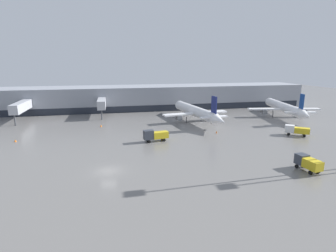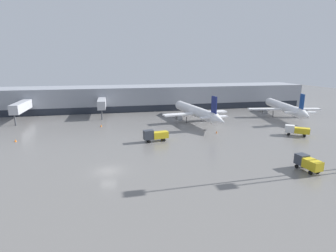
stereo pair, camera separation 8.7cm
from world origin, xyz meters
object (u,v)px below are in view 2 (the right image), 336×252
object	(u,v)px
parked_jet_2	(284,107)
service_truck_0	(297,130)
parked_jet_1	(196,112)
traffic_cone_3	(217,132)
service_truck_2	(308,163)
traffic_cone_1	(101,126)
traffic_cone_0	(15,140)
service_truck_1	(155,135)

from	to	relation	value
parked_jet_2	service_truck_0	bearing A→B (deg)	163.18
parked_jet_1	traffic_cone_3	bearing A→B (deg)	176.38
service_truck_2	traffic_cone_1	bearing A→B (deg)	34.34
traffic_cone_0	traffic_cone_3	distance (m)	49.32
service_truck_1	service_truck_0	bearing A→B (deg)	167.25
service_truck_2	traffic_cone_0	size ratio (longest dim) A/B	8.46
parked_jet_2	service_truck_0	xyz separation A→B (m)	(-11.57, -21.48, -1.82)
service_truck_0	traffic_cone_1	bearing A→B (deg)	13.71
service_truck_1	traffic_cone_1	size ratio (longest dim) A/B	9.98
parked_jet_2	parked_jet_1	bearing A→B (deg)	102.66
service_truck_1	traffic_cone_3	xyz separation A→B (m)	(17.07, 3.99, -1.24)
parked_jet_1	service_truck_2	xyz separation A→B (m)	(6.79, -40.91, -1.72)
service_truck_1	traffic_cone_0	bearing A→B (deg)	-20.75
traffic_cone_0	parked_jet_2	bearing A→B (deg)	8.82
service_truck_1	traffic_cone_1	bearing A→B (deg)	-63.07
parked_jet_1	service_truck_2	world-z (taller)	parked_jet_1
traffic_cone_3	service_truck_1	bearing A→B (deg)	-166.83
parked_jet_2	service_truck_1	xyz separation A→B (m)	(-47.58, -19.09, -1.71)
parked_jet_2	service_truck_2	world-z (taller)	parked_jet_2
service_truck_2	traffic_cone_0	bearing A→B (deg)	54.88
service_truck_2	traffic_cone_1	distance (m)	53.94
parked_jet_2	traffic_cone_0	bearing A→B (deg)	110.31
service_truck_2	traffic_cone_0	xyz separation A→B (m)	(-54.91, 29.18, -1.21)
service_truck_2	traffic_cone_3	size ratio (longest dim) A/B	7.11
service_truck_2	traffic_cone_1	size ratio (longest dim) A/B	7.94
service_truck_0	traffic_cone_0	world-z (taller)	service_truck_0
traffic_cone_3	traffic_cone_0	bearing A→B (deg)	176.83
traffic_cone_0	traffic_cone_1	size ratio (longest dim) A/B	0.94
parked_jet_2	traffic_cone_1	distance (m)	60.64
parked_jet_2	service_truck_1	world-z (taller)	parked_jet_2
parked_jet_1	service_truck_1	xyz separation A→B (m)	(-15.95, -18.45, -1.63)
service_truck_2	service_truck_0	bearing A→B (deg)	-40.59
traffic_cone_3	service_truck_0	bearing A→B (deg)	-18.63
service_truck_0	traffic_cone_3	bearing A→B (deg)	17.61
service_truck_0	traffic_cone_0	bearing A→B (deg)	28.63
service_truck_2	traffic_cone_3	distance (m)	27.08
parked_jet_1	traffic_cone_0	bearing A→B (deg)	95.63
service_truck_0	traffic_cone_3	world-z (taller)	service_truck_0
parked_jet_2	service_truck_0	size ratio (longest dim) A/B	5.78
service_truck_0	parked_jet_1	bearing A→B (deg)	-9.85
traffic_cone_1	traffic_cone_3	world-z (taller)	traffic_cone_3
traffic_cone_0	traffic_cone_1	distance (m)	22.23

